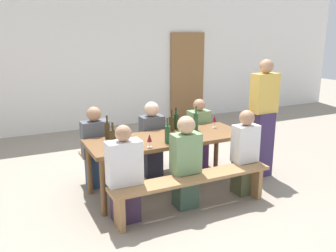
# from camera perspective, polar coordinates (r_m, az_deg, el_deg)

# --- Properties ---
(ground_plane) EXTENTS (24.00, 24.00, 0.00)m
(ground_plane) POSITION_cam_1_polar(r_m,az_deg,el_deg) (4.98, 0.00, -10.07)
(ground_plane) COLOR gray
(back_wall) EXTENTS (14.00, 0.20, 3.20)m
(back_wall) POSITION_cam_1_polar(r_m,az_deg,el_deg) (8.10, -11.96, 10.95)
(back_wall) COLOR white
(back_wall) RESTS_ON ground
(wooden_door) EXTENTS (0.90, 0.06, 2.10)m
(wooden_door) POSITION_cam_1_polar(r_m,az_deg,el_deg) (8.86, 3.11, 7.97)
(wooden_door) COLOR olive
(wooden_door) RESTS_ON ground
(tasting_table) EXTENTS (2.15, 0.78, 0.75)m
(tasting_table) POSITION_cam_1_polar(r_m,az_deg,el_deg) (4.74, 0.00, -2.67)
(tasting_table) COLOR brown
(tasting_table) RESTS_ON ground
(bench_near) EXTENTS (2.05, 0.30, 0.45)m
(bench_near) POSITION_cam_1_polar(r_m,az_deg,el_deg) (4.28, 4.08, -9.18)
(bench_near) COLOR #9E7247
(bench_near) RESTS_ON ground
(bench_far) EXTENTS (2.05, 0.30, 0.45)m
(bench_far) POSITION_cam_1_polar(r_m,az_deg,el_deg) (5.43, -3.18, -3.88)
(bench_far) COLOR #9E7247
(bench_far) RESTS_ON ground
(wine_bottle_0) EXTENTS (0.07, 0.07, 0.32)m
(wine_bottle_0) POSITION_cam_1_polar(r_m,az_deg,el_deg) (4.43, -0.08, -1.27)
(wine_bottle_0) COLOR #234C2D
(wine_bottle_0) RESTS_ON tasting_table
(wine_bottle_1) EXTENTS (0.07, 0.07, 0.31)m
(wine_bottle_1) POSITION_cam_1_polar(r_m,az_deg,el_deg) (4.98, 0.59, 0.48)
(wine_bottle_1) COLOR #332814
(wine_bottle_1) RESTS_ON tasting_table
(wine_bottle_2) EXTENTS (0.07, 0.07, 0.31)m
(wine_bottle_2) POSITION_cam_1_polar(r_m,az_deg,el_deg) (4.68, -9.71, -0.62)
(wine_bottle_2) COLOR #332814
(wine_bottle_2) RESTS_ON tasting_table
(wine_bottle_3) EXTENTS (0.07, 0.07, 0.31)m
(wine_bottle_3) POSITION_cam_1_polar(r_m,az_deg,el_deg) (4.32, -8.81, -1.91)
(wine_bottle_3) COLOR #332814
(wine_bottle_3) RESTS_ON tasting_table
(wine_bottle_4) EXTENTS (0.07, 0.07, 0.34)m
(wine_bottle_4) POSITION_cam_1_polar(r_m,az_deg,el_deg) (5.02, 4.49, 0.76)
(wine_bottle_4) COLOR #234C2D
(wine_bottle_4) RESTS_ON tasting_table
(wine_bottle_5) EXTENTS (0.08, 0.08, 0.31)m
(wine_bottle_5) POSITION_cam_1_polar(r_m,az_deg,el_deg) (5.07, 1.28, 0.80)
(wine_bottle_5) COLOR #143319
(wine_bottle_5) RESTS_ON tasting_table
(wine_glass_0) EXTENTS (0.06, 0.06, 0.18)m
(wine_glass_0) POSITION_cam_1_polar(r_m,az_deg,el_deg) (5.19, 7.46, 1.08)
(wine_glass_0) COLOR silver
(wine_glass_0) RESTS_ON tasting_table
(wine_glass_1) EXTENTS (0.06, 0.06, 0.17)m
(wine_glass_1) POSITION_cam_1_polar(r_m,az_deg,el_deg) (4.26, -2.99, -2.01)
(wine_glass_1) COLOR silver
(wine_glass_1) RESTS_ON tasting_table
(seated_guest_near_0) EXTENTS (0.39, 0.24, 1.13)m
(seated_guest_near_0) POSITION_cam_1_polar(r_m,az_deg,el_deg) (4.03, -6.96, -8.12)
(seated_guest_near_0) COLOR #392740
(seated_guest_near_0) RESTS_ON ground
(seated_guest_near_1) EXTENTS (0.35, 0.24, 1.15)m
(seated_guest_near_1) POSITION_cam_1_polar(r_m,az_deg,el_deg) (4.31, 2.85, -6.08)
(seated_guest_near_1) COLOR #364E3F
(seated_guest_near_1) RESTS_ON ground
(seated_guest_near_2) EXTENTS (0.32, 0.24, 1.14)m
(seated_guest_near_2) POSITION_cam_1_polar(r_m,az_deg,el_deg) (4.78, 12.20, -4.42)
(seated_guest_near_2) COLOR #4B4F33
(seated_guest_near_2) RESTS_ON ground
(seated_guest_far_0) EXTENTS (0.36, 0.24, 1.13)m
(seated_guest_far_0) POSITION_cam_1_polar(r_m,az_deg,el_deg) (4.99, -11.51, -3.68)
(seated_guest_far_0) COLOR navy
(seated_guest_far_0) RESTS_ON ground
(seated_guest_far_1) EXTENTS (0.34, 0.24, 1.13)m
(seated_guest_far_1) POSITION_cam_1_polar(r_m,az_deg,el_deg) (5.24, -2.54, -2.36)
(seated_guest_far_1) COLOR #292A3B
(seated_guest_far_1) RESTS_ON ground
(seated_guest_far_2) EXTENTS (0.33, 0.24, 1.11)m
(seated_guest_far_2) POSITION_cam_1_polar(r_m,az_deg,el_deg) (5.60, 4.92, -1.53)
(seated_guest_far_2) COLOR #51306B
(seated_guest_far_2) RESTS_ON ground
(standing_host) EXTENTS (0.38, 0.24, 1.73)m
(standing_host) POSITION_cam_1_polar(r_m,az_deg,el_deg) (5.38, 14.94, 0.83)
(standing_host) COLOR #3B2B58
(standing_host) RESTS_ON ground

